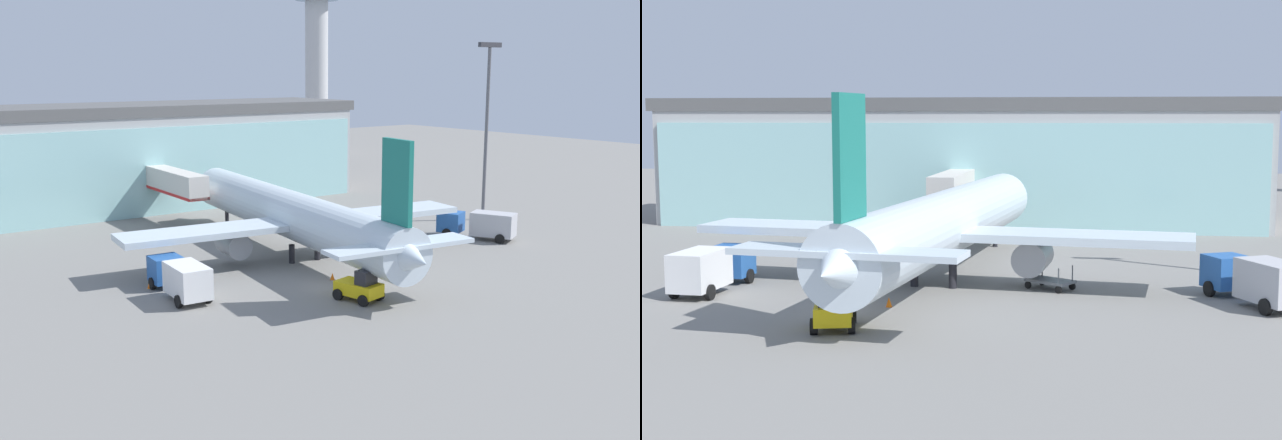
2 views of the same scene
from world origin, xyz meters
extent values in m
plane|color=gray|center=(0.00, 0.00, 0.00)|extent=(240.00, 240.00, 0.00)
cube|color=#ABABAB|center=(0.00, 40.67, 5.42)|extent=(57.01, 14.57, 10.83)
cube|color=#98CDCD|center=(-0.10, 33.62, 4.87)|extent=(55.69, 1.06, 9.75)
cube|color=#575757|center=(0.00, 40.67, 11.43)|extent=(58.15, 14.86, 1.20)
cube|color=beige|center=(0.89, 29.77, 4.44)|extent=(2.68, 14.88, 2.40)
cube|color=red|center=(0.89, 29.77, 3.39)|extent=(2.72, 14.88, 0.30)
cylinder|color=#4C4C51|center=(1.07, 35.32, 1.62)|extent=(0.70, 0.70, 3.24)
cylinder|color=#BEBEBE|center=(53.54, 75.32, 14.40)|extent=(4.38, 4.38, 28.80)
cylinder|color=#59595E|center=(28.58, 10.47, 9.12)|extent=(0.36, 0.36, 18.24)
cube|color=#333338|center=(28.58, 10.47, 18.49)|extent=(3.20, 0.40, 0.50)
cylinder|color=silver|center=(2.92, 9.87, 3.64)|extent=(8.55, 35.54, 4.08)
cone|color=silver|center=(5.17, 27.38, 3.64)|extent=(4.43, 3.50, 4.08)
cone|color=silver|center=(0.66, -7.64, 3.64)|extent=(4.15, 4.44, 3.67)
cube|color=silver|center=(2.69, 8.12, 3.23)|extent=(31.14, 8.11, 0.50)
cube|color=silver|center=(0.79, -6.65, 4.25)|extent=(11.22, 3.79, 0.30)
cube|color=#197266|center=(0.85, -6.15, 8.56)|extent=(0.77, 3.22, 5.77)
cylinder|color=gray|center=(-3.06, 9.36, 1.88)|extent=(2.49, 3.44, 2.10)
cylinder|color=gray|center=(8.57, 7.86, 1.88)|extent=(2.49, 3.44, 2.10)
cylinder|color=black|center=(1.35, 7.28, 0.80)|extent=(0.50, 0.50, 1.60)
cylinder|color=black|center=(3.78, 6.97, 0.80)|extent=(0.50, 0.50, 1.60)
cylinder|color=black|center=(4.79, 24.40, 0.80)|extent=(0.40, 0.40, 1.60)
cube|color=#2659A5|center=(-10.17, 7.03, 1.40)|extent=(2.35, 2.35, 1.90)
cube|color=white|center=(-10.47, 2.84, 1.55)|extent=(2.48, 4.15, 2.20)
cylinder|color=black|center=(-11.27, 7.11, 0.45)|extent=(0.36, 0.92, 0.90)
cylinder|color=black|center=(-9.07, 6.95, 0.45)|extent=(0.36, 0.92, 0.90)
cylinder|color=black|center=(-11.64, 1.92, 0.45)|extent=(0.36, 0.92, 0.90)
cylinder|color=black|center=(-9.45, 1.76, 0.45)|extent=(0.36, 0.92, 0.90)
cube|color=#2659A5|center=(19.88, 6.88, 1.40)|extent=(2.92, 2.92, 1.90)
cube|color=#B2B2B7|center=(21.65, 3.07, 1.55)|extent=(3.68, 4.55, 2.20)
cylinder|color=black|center=(18.88, 6.42, 0.45)|extent=(0.65, 0.94, 0.90)
cylinder|color=black|center=(20.88, 7.35, 0.45)|extent=(0.65, 0.94, 0.90)
cylinder|color=black|center=(21.07, 1.70, 0.45)|extent=(0.65, 0.94, 0.90)
cylinder|color=black|center=(23.06, 2.63, 0.45)|extent=(0.65, 0.94, 0.90)
cube|color=slate|center=(9.65, 7.38, 0.52)|extent=(3.22, 2.90, 0.16)
cylinder|color=black|center=(10.98, 7.35, 0.22)|extent=(0.43, 0.35, 0.44)
cylinder|color=slate|center=(10.98, 7.35, 1.05)|extent=(0.08, 0.08, 0.90)
cylinder|color=black|center=(10.17, 6.16, 0.22)|extent=(0.43, 0.35, 0.44)
cylinder|color=slate|center=(10.17, 6.16, 1.05)|extent=(0.08, 0.08, 0.90)
cylinder|color=black|center=(9.13, 8.61, 0.22)|extent=(0.43, 0.35, 0.44)
cylinder|color=slate|center=(9.13, 8.61, 1.05)|extent=(0.08, 0.08, 0.90)
cylinder|color=black|center=(8.32, 7.42, 0.22)|extent=(0.43, 0.35, 0.44)
cylinder|color=slate|center=(8.32, 7.42, 1.05)|extent=(0.08, 0.08, 0.90)
cube|color=yellow|center=(-0.62, -4.00, 0.85)|extent=(2.46, 3.52, 0.90)
cube|color=#26262B|center=(-0.48, -4.62, 1.80)|extent=(1.59, 1.28, 1.00)
cylinder|color=black|center=(-1.75, -3.10, 0.40)|extent=(0.52, 0.86, 0.80)
cylinder|color=black|center=(0.01, -2.71, 0.40)|extent=(0.52, 0.86, 0.80)
cylinder|color=black|center=(-1.25, -5.29, 0.40)|extent=(0.52, 0.86, 0.80)
cylinder|color=black|center=(0.50, -4.89, 0.40)|extent=(0.52, 0.86, 0.80)
cone|color=orange|center=(1.03, 1.23, 0.28)|extent=(0.36, 0.36, 0.55)
cone|color=orange|center=(-11.33, 7.46, 0.28)|extent=(0.36, 0.36, 0.55)
camera|label=1|loc=(-32.83, -43.19, 16.00)|focal=42.00mm
camera|label=2|loc=(11.04, -45.74, 10.45)|focal=50.00mm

